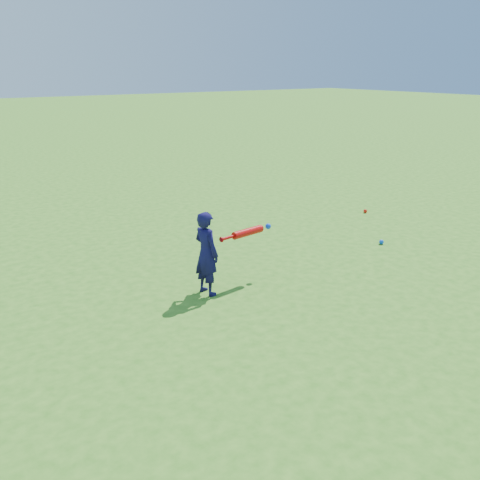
{
  "coord_description": "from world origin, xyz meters",
  "views": [
    {
      "loc": [
        -3.33,
        -5.16,
        2.4
      ],
      "look_at": [
        -0.05,
        -0.39,
        0.51
      ],
      "focal_mm": 40.0,
      "sensor_mm": 36.0,
      "label": 1
    }
  ],
  "objects_px": {
    "child": "(206,253)",
    "bat_swing": "(249,232)",
    "ground_ball_red": "(365,211)",
    "ground_ball_blue": "(381,242)"
  },
  "relations": [
    {
      "from": "child",
      "to": "bat_swing",
      "type": "relative_size",
      "value": 1.21
    },
    {
      "from": "child",
      "to": "bat_swing",
      "type": "xyz_separation_m",
      "value": [
        0.6,
        0.04,
        0.13
      ]
    },
    {
      "from": "child",
      "to": "ground_ball_red",
      "type": "distance_m",
      "value": 4.24
    },
    {
      "from": "ground_ball_red",
      "to": "bat_swing",
      "type": "bearing_deg",
      "value": -158.62
    },
    {
      "from": "child",
      "to": "ground_ball_blue",
      "type": "height_order",
      "value": "child"
    },
    {
      "from": "child",
      "to": "ground_ball_blue",
      "type": "bearing_deg",
      "value": -96.49
    },
    {
      "from": "bat_swing",
      "to": "ground_ball_blue",
      "type": "bearing_deg",
      "value": -8.12
    },
    {
      "from": "ground_ball_red",
      "to": "ground_ball_blue",
      "type": "height_order",
      "value": "ground_ball_blue"
    },
    {
      "from": "ground_ball_red",
      "to": "bat_swing",
      "type": "relative_size",
      "value": 0.08
    },
    {
      "from": "child",
      "to": "ground_ball_blue",
      "type": "xyz_separation_m",
      "value": [
        2.91,
        0.06,
        -0.43
      ]
    }
  ]
}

